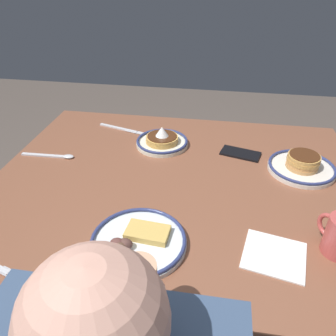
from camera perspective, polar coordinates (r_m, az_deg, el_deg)
The scene contains 9 objects.
ground_plane at distance 1.65m, azimuth 1.06°, elevation -23.80°, with size 6.00×6.00×0.00m, color #544942.
dining_table at distance 1.16m, azimuth 1.38°, elevation -5.76°, with size 1.24×0.99×0.74m.
plate_near_main at distance 1.30m, azimuth -1.03°, elevation 4.74°, with size 0.20×0.20×0.08m.
plate_center_pancakes at distance 1.23m, azimuth 22.12°, elevation 0.39°, with size 0.23×0.23×0.06m.
plate_far_companion at distance 0.87m, azimuth -5.22°, elevation -12.45°, with size 0.25×0.25×0.04m.
cell_phone at distance 1.27m, azimuth 12.39°, elevation 2.48°, with size 0.14×0.07×0.01m, color black.
paper_napkin at distance 0.89m, azimuth 17.86°, elevation -14.14°, with size 0.15×0.14×0.00m, color white.
butter_knife at distance 1.44m, azimuth -7.97°, elevation 6.70°, with size 0.22×0.08×0.01m.
tea_spoon at distance 1.30m, azimuth -18.95°, elevation 1.99°, with size 0.20×0.03×0.01m.
Camera 1 is at (-0.12, 0.90, 1.37)m, focal length 35.30 mm.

